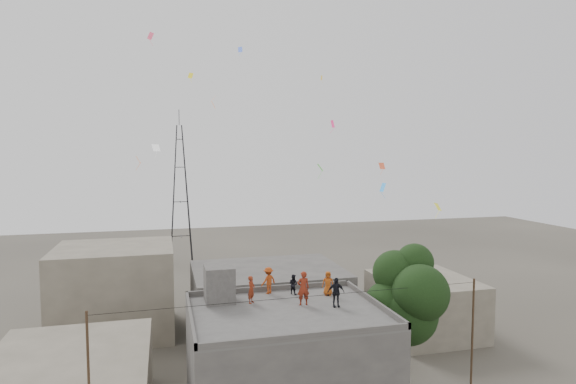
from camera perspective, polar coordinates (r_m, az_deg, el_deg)
The scene contains 16 objects.
main_building at distance 26.99m, azimuth -0.17°, elevation -20.11°, with size 10.00×8.00×6.10m.
parapet at distance 25.82m, azimuth -0.17°, elevation -13.64°, with size 10.00×8.00×0.30m.
stair_head_box at distance 27.48m, azimuth -8.14°, elevation -10.71°, with size 1.60×1.80×2.00m, color #484643.
neighbor_north at distance 40.38m, azimuth -2.41°, elevation -12.47°, with size 12.00×9.00×5.00m, color #484643.
neighbor_northwest at distance 41.39m, azimuth -19.81°, elevation -10.87°, with size 9.00×8.00×7.00m, color #6A6354.
neighbor_east at distance 41.11m, azimuth 15.87°, elevation -12.77°, with size 7.00×8.00×4.40m, color #6A6354.
tree at distance 29.01m, azimuth 14.09°, elevation -12.03°, with size 4.90×4.60×9.10m.
utility_line at distance 25.69m, azimuth 1.71°, elevation -19.54°, with size 20.12×0.62×7.40m.
transmission_tower at distance 64.01m, azimuth -12.63°, elevation -0.27°, with size 2.97×2.97×20.01m.
person_red_adult at distance 26.62m, azimuth 1.82°, elevation -11.32°, with size 0.68×0.45×1.87m, color maroon.
person_orange_child at distance 28.54m, azimuth 4.76°, elevation -10.73°, with size 0.68×0.45×1.40m, color #AE4A13.
person_dark_child at distance 28.69m, azimuth 0.63°, elevation -10.87°, with size 0.57×0.44×1.17m, color black.
person_dark_adult at distance 26.49m, azimuth 5.70°, elevation -11.74°, with size 0.93×0.39×1.59m, color black.
person_orange_adult at distance 28.76m, azimuth -2.34°, elevation -10.43°, with size 1.01×0.58×1.57m, color #A93E13.
person_red_child at distance 27.08m, azimuth -4.37°, elevation -11.45°, with size 0.55×0.36×1.50m, color maroon.
kites at distance 31.37m, azimuth -0.90°, elevation 6.89°, with size 16.69×17.37×11.43m.
Camera 1 is at (-6.09, -23.76, 14.30)m, focal length 30.00 mm.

